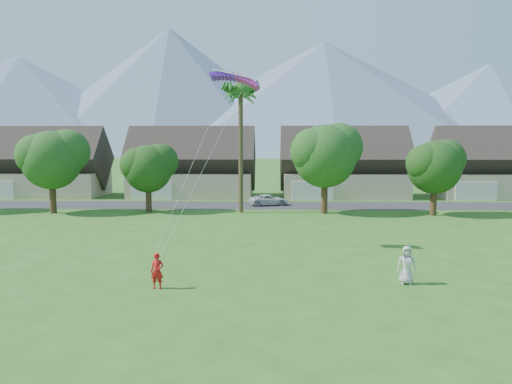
{
  "coord_description": "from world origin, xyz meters",
  "views": [
    {
      "loc": [
        0.85,
        -19.41,
        6.68
      ],
      "look_at": [
        0.0,
        10.0,
        3.8
      ],
      "focal_mm": 35.0,
      "sensor_mm": 36.0,
      "label": 1
    }
  ],
  "objects_px": {
    "kite_flyer": "(157,271)",
    "watcher": "(407,265)",
    "parafoil_kite": "(236,77)",
    "parked_car": "(269,200)"
  },
  "relations": [
    {
      "from": "kite_flyer",
      "to": "parked_car",
      "type": "xyz_separation_m",
      "value": [
        5.01,
        31.11,
        -0.25
      ]
    },
    {
      "from": "kite_flyer",
      "to": "parafoil_kite",
      "type": "height_order",
      "value": "parafoil_kite"
    },
    {
      "from": "kite_flyer",
      "to": "parafoil_kite",
      "type": "bearing_deg",
      "value": 75.83
    },
    {
      "from": "parafoil_kite",
      "to": "parked_car",
      "type": "bearing_deg",
      "value": 90.91
    },
    {
      "from": "kite_flyer",
      "to": "parked_car",
      "type": "distance_m",
      "value": 31.52
    },
    {
      "from": "parked_car",
      "to": "parafoil_kite",
      "type": "height_order",
      "value": "parafoil_kite"
    },
    {
      "from": "kite_flyer",
      "to": "watcher",
      "type": "distance_m",
      "value": 11.74
    },
    {
      "from": "watcher",
      "to": "parked_car",
      "type": "distance_m",
      "value": 30.72
    },
    {
      "from": "watcher",
      "to": "parafoil_kite",
      "type": "distance_m",
      "value": 15.42
    },
    {
      "from": "watcher",
      "to": "parked_car",
      "type": "relative_size",
      "value": 0.44
    }
  ]
}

